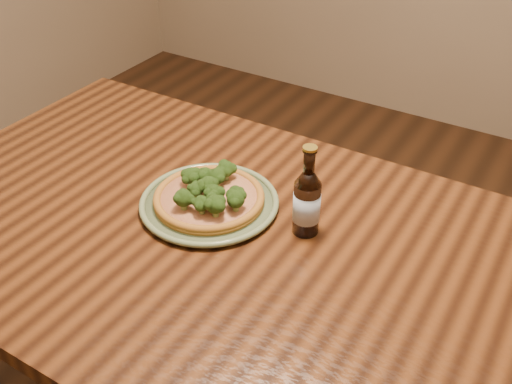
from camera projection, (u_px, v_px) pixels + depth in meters
The scene contains 4 objects.
table at pixel (239, 272), 1.30m from camera, with size 1.60×0.90×0.75m.
plate at pixel (209, 203), 1.33m from camera, with size 0.31×0.31×0.02m.
pizza at pixel (209, 196), 1.32m from camera, with size 0.25×0.25×0.07m.
beer_bottle at pixel (307, 202), 1.22m from camera, with size 0.06×0.06×0.21m.
Camera 1 is at (0.53, -0.70, 1.55)m, focal length 42.00 mm.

